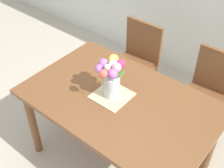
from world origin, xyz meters
TOP-DOWN VIEW (x-y plane):
  - ground_plane at (0.00, 0.00)m, footprint 12.00×12.00m
  - dining_table at (0.00, 0.00)m, footprint 1.49×0.94m
  - chair_left at (-0.41, 0.81)m, footprint 0.42×0.42m
  - chair_right at (0.41, 0.81)m, footprint 0.42×0.42m
  - placemat at (-0.07, -0.01)m, footprint 0.27×0.27m
  - flower_vase at (-0.08, -0.00)m, footprint 0.21×0.26m

SIDE VIEW (x-z plane):
  - ground_plane at x=0.00m, z-range 0.00..0.00m
  - chair_left at x=-0.41m, z-range 0.07..0.97m
  - chair_right at x=0.41m, z-range 0.07..0.97m
  - dining_table at x=0.00m, z-range 0.29..1.06m
  - placemat at x=-0.07m, z-range 0.77..0.78m
  - flower_vase at x=-0.08m, z-range 0.80..1.12m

